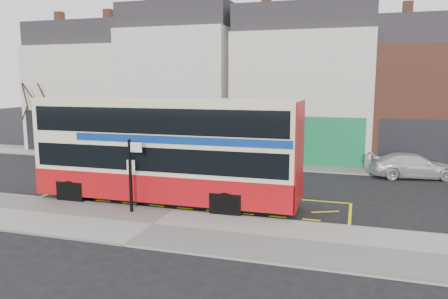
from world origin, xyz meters
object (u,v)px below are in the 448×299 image
(bus_stop_post, at_px, (132,169))
(street_tree_left, at_px, (37,92))
(car_grey, at_px, (212,155))
(double_decker_bus, at_px, (167,149))
(car_white, at_px, (413,166))
(car_silver, at_px, (86,151))
(street_tree_right, at_px, (324,113))

(bus_stop_post, relative_size, street_tree_left, 0.44)
(car_grey, bearing_deg, double_decker_bus, 179.15)
(bus_stop_post, distance_m, car_white, 15.98)
(bus_stop_post, height_order, car_silver, bus_stop_post)
(bus_stop_post, relative_size, car_grey, 0.67)
(street_tree_right, bearing_deg, car_white, -28.28)
(double_decker_bus, relative_size, car_silver, 3.11)
(street_tree_right, bearing_deg, car_silver, -167.00)
(car_white, bearing_deg, double_decker_bus, 118.46)
(car_silver, xyz_separation_m, street_tree_left, (-5.68, 2.31, 3.94))
(car_white, bearing_deg, car_grey, 79.84)
(car_silver, height_order, car_grey, car_grey)
(street_tree_left, distance_m, street_tree_right, 21.32)
(car_white, distance_m, street_tree_left, 26.76)
(bus_stop_post, bearing_deg, street_tree_left, 138.71)
(car_silver, height_order, car_white, car_white)
(street_tree_right, bearing_deg, car_grey, -157.27)
(car_silver, distance_m, street_tree_left, 7.29)
(double_decker_bus, xyz_separation_m, street_tree_left, (-15.42, 10.37, 2.14))
(double_decker_bus, distance_m, street_tree_left, 18.70)
(car_grey, distance_m, street_tree_right, 7.77)
(double_decker_bus, xyz_separation_m, car_white, (11.01, 8.86, -1.76))
(car_grey, bearing_deg, street_tree_left, 76.99)
(double_decker_bus, xyz_separation_m, car_grey, (-0.94, 8.82, -1.72))
(bus_stop_post, distance_m, car_grey, 10.87)
(street_tree_right, bearing_deg, bus_stop_post, -115.42)
(car_grey, relative_size, street_tree_right, 0.91)
(street_tree_left, height_order, street_tree_right, street_tree_left)
(car_silver, bearing_deg, double_decker_bus, -130.99)
(double_decker_bus, bearing_deg, street_tree_left, 145.49)
(bus_stop_post, height_order, street_tree_left, street_tree_left)
(bus_stop_post, xyz_separation_m, car_white, (11.67, 10.85, -1.25))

